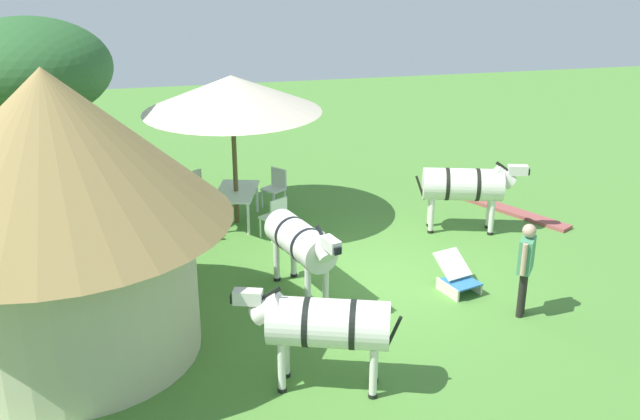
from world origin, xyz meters
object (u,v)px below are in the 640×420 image
(patio_chair_near_lawn, at_px, (275,215))
(zebra_toward_hut, at_px, (302,242))
(patio_chair_near_hut, at_px, (197,188))
(zebra_nearest_camera, at_px, (465,185))
(patio_chair_west_end, at_px, (276,185))
(shade_umbrella, at_px, (232,94))
(patio_chair_east_end, at_px, (191,216))
(patio_dining_table, at_px, (236,194))
(guest_beside_umbrella, at_px, (153,203))
(thatched_hut, at_px, (58,199))
(standing_watcher, at_px, (526,261))
(striped_lounge_chair, at_px, (458,278))
(zebra_by_umbrella, at_px, (325,324))
(acacia_tree_left_background, at_px, (26,70))

(patio_chair_near_lawn, relative_size, zebra_toward_hut, 0.41)
(patio_chair_near_hut, bearing_deg, zebra_nearest_camera, 117.25)
(patio_chair_west_end, bearing_deg, patio_chair_near_hut, 45.29)
(shade_umbrella, distance_m, patio_chair_east_end, 2.65)
(shade_umbrella, relative_size, zebra_toward_hut, 1.70)
(zebra_toward_hut, bearing_deg, zebra_nearest_camera, -169.01)
(patio_dining_table, bearing_deg, patio_chair_east_end, 126.27)
(shade_umbrella, xyz_separation_m, guest_beside_umbrella, (-1.11, 1.73, -1.84))
(patio_dining_table, height_order, patio_chair_near_lawn, patio_chair_near_lawn)
(thatched_hut, relative_size, patio_chair_near_hut, 5.52)
(guest_beside_umbrella, distance_m, standing_watcher, 7.13)
(shade_umbrella, height_order, patio_chair_near_lawn, shade_umbrella)
(shade_umbrella, height_order, standing_watcher, shade_umbrella)
(patio_chair_near_hut, bearing_deg, striped_lounge_chair, 91.92)
(patio_chair_east_end, bearing_deg, patio_chair_west_end, 90.93)
(zebra_by_umbrella, distance_m, acacia_tree_left_background, 8.53)
(thatched_hut, relative_size, patio_chair_near_lawn, 5.52)
(patio_dining_table, xyz_separation_m, zebra_by_umbrella, (-6.36, -0.56, 0.36))
(zebra_toward_hut, bearing_deg, zebra_by_umbrella, 68.51)
(zebra_nearest_camera, distance_m, zebra_toward_hut, 4.39)
(zebra_nearest_camera, distance_m, acacia_tree_left_background, 9.15)
(patio_chair_near_lawn, distance_m, patio_chair_west_end, 1.84)
(patio_chair_east_end, bearing_deg, patio_dining_table, 90.00)
(shade_umbrella, distance_m, patio_chair_near_lawn, 2.65)
(shade_umbrella, bearing_deg, striped_lounge_chair, -138.92)
(patio_chair_near_lawn, height_order, zebra_toward_hut, zebra_toward_hut)
(shade_umbrella, xyz_separation_m, patio_chair_east_end, (-0.74, 1.01, -2.33))
(patio_chair_near_hut, height_order, acacia_tree_left_background, acacia_tree_left_background)
(patio_chair_west_end, distance_m, patio_chair_near_hut, 1.78)
(patio_chair_near_hut, xyz_separation_m, standing_watcher, (-6.02, -4.99, 0.47))
(shade_umbrella, bearing_deg, patio_chair_near_hut, 38.71)
(standing_watcher, xyz_separation_m, zebra_toward_hut, (1.53, 3.44, -0.01))
(zebra_nearest_camera, bearing_deg, patio_dining_table, -91.06)
(patio_chair_near_hut, bearing_deg, thatched_hut, 30.05)
(shade_umbrella, height_order, zebra_toward_hut, shade_umbrella)
(guest_beside_umbrella, relative_size, zebra_nearest_camera, 0.75)
(striped_lounge_chair, distance_m, zebra_by_umbrella, 3.83)
(thatched_hut, xyz_separation_m, guest_beside_umbrella, (3.49, -1.22, -1.46))
(acacia_tree_left_background, bearing_deg, zebra_by_umbrella, -146.28)
(standing_watcher, bearing_deg, patio_chair_east_end, 86.69)
(patio_chair_near_hut, distance_m, striped_lounge_chair, 6.58)
(patio_dining_table, bearing_deg, shade_umbrella, 0.00)
(guest_beside_umbrella, xyz_separation_m, striped_lounge_chair, (-2.90, -5.23, -0.76))
(patio_chair_east_end, height_order, patio_chair_west_end, same)
(patio_chair_near_lawn, xyz_separation_m, patio_chair_west_end, (1.81, -0.29, 0.00))
(zebra_nearest_camera, bearing_deg, patio_chair_west_end, -104.98)
(patio_chair_west_end, relative_size, patio_chair_near_hut, 1.00)
(patio_chair_near_lawn, bearing_deg, patio_chair_near_hut, 92.57)
(zebra_by_umbrella, height_order, acacia_tree_left_background, acacia_tree_left_background)
(zebra_nearest_camera, height_order, zebra_toward_hut, zebra_nearest_camera)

